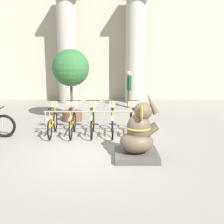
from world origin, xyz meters
TOP-DOWN VIEW (x-y plane):
  - ground_plane at (0.00, 0.00)m, footprint 60.00×60.00m
  - building_facade at (0.00, 8.60)m, footprint 20.00×0.20m
  - column_left at (-1.67, 7.60)m, footprint 1.22×1.22m
  - column_right at (1.67, 7.60)m, footprint 1.22×1.22m
  - bike_rack at (-0.18, 1.95)m, footprint 3.20×0.05m
  - bicycle_0 at (-1.48, 1.87)m, footprint 0.48×1.70m
  - bicycle_1 at (-0.83, 1.84)m, footprint 0.48×1.70m
  - bicycle_2 at (-0.18, 1.87)m, footprint 0.48×1.70m
  - bicycle_3 at (0.46, 1.85)m, footprint 0.48×1.70m
  - bicycle_4 at (1.11, 1.85)m, footprint 0.48×1.70m
  - elephant_statue at (1.11, -0.28)m, footprint 1.13×1.13m
  - person_pedestrian at (1.28, 6.25)m, footprint 0.22×0.47m
  - potted_tree at (-1.07, 3.77)m, footprint 1.39×1.39m

SIDE VIEW (x-z plane):
  - ground_plane at x=0.00m, z-range 0.00..0.00m
  - bicycle_0 at x=-1.48m, z-range -0.13..0.94m
  - bicycle_1 at x=-0.83m, z-range -0.13..0.94m
  - bicycle_2 at x=-0.18m, z-range -0.13..0.94m
  - bicycle_3 at x=0.46m, z-range -0.13..0.94m
  - bicycle_4 at x=1.11m, z-range -0.13..0.94m
  - elephant_statue at x=1.11m, z-range -0.28..1.46m
  - bike_rack at x=-0.18m, z-range 0.21..0.98m
  - person_pedestrian at x=1.28m, z-range 0.17..1.86m
  - potted_tree at x=-1.07m, z-range 0.53..3.26m
  - column_left at x=-1.67m, z-range 0.04..5.20m
  - column_right at x=1.67m, z-range 0.04..5.20m
  - building_facade at x=0.00m, z-range 0.00..6.00m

